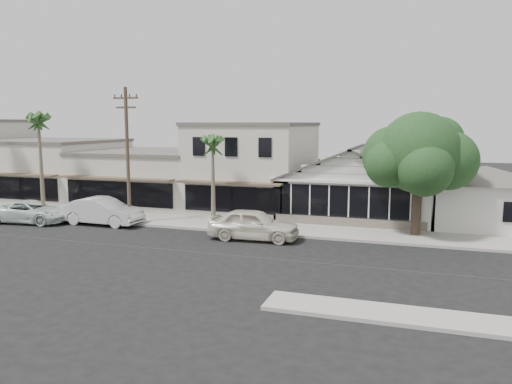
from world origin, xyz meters
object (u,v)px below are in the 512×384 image
(car_1, at_px, (103,211))
(shade_tree, at_px, (418,155))
(car_2, at_px, (31,212))
(utility_pole, at_px, (128,153))
(car_0, at_px, (254,224))

(car_1, bearing_deg, shade_tree, -81.18)
(car_2, bearing_deg, shade_tree, -86.75)
(utility_pole, xyz_separation_m, car_1, (-1.68, -0.61, -3.89))
(utility_pole, relative_size, car_2, 1.66)
(car_1, distance_m, shade_tree, 20.34)
(utility_pole, distance_m, car_1, 4.28)
(car_0, relative_size, shade_tree, 0.72)
(utility_pole, distance_m, car_0, 10.13)
(car_1, distance_m, car_2, 5.10)
(utility_pole, relative_size, car_1, 1.65)
(car_0, height_order, car_1, car_1)
(car_0, bearing_deg, utility_pole, 77.33)
(car_1, xyz_separation_m, shade_tree, (19.74, 2.94, 3.95))
(shade_tree, bearing_deg, car_2, -171.03)
(utility_pole, xyz_separation_m, car_0, (9.22, -1.53, -3.89))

